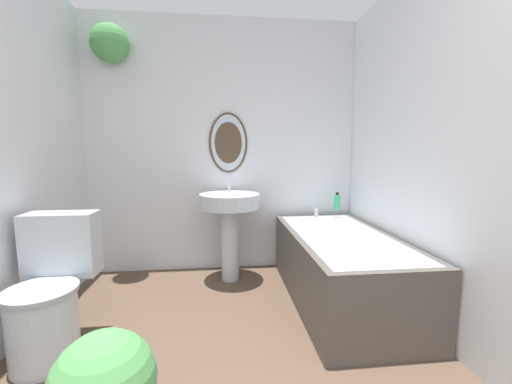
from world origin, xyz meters
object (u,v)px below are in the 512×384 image
bathtub (341,266)px  shampoo_bottle (337,202)px  pedestal_sink (230,215)px  toilet (51,293)px

bathtub → shampoo_bottle: size_ratio=9.13×
pedestal_sink → shampoo_bottle: size_ratio=5.35×
pedestal_sink → bathtub: pedestal_sink is taller
toilet → bathtub: toilet is taller
pedestal_sink → shampoo_bottle: (1.04, 0.12, 0.08)m
toilet → shampoo_bottle: 2.36m
toilet → shampoo_bottle: size_ratio=4.77×
toilet → pedestal_sink: (1.05, 0.94, 0.24)m
pedestal_sink → shampoo_bottle: 1.05m
bathtub → shampoo_bottle: shampoo_bottle is taller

